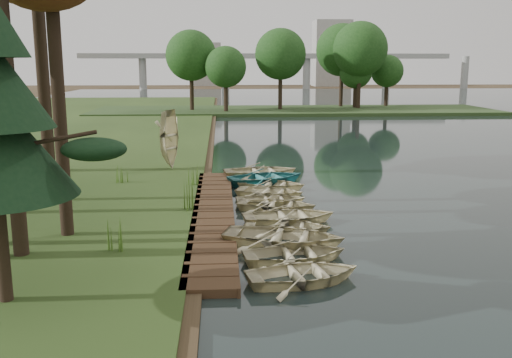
{
  "coord_description": "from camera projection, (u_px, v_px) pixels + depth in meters",
  "views": [
    {
      "loc": [
        -1.26,
        -21.74,
        5.94
      ],
      "look_at": [
        0.11,
        0.4,
        1.48
      ],
      "focal_mm": 40.0,
      "sensor_mm": 36.0,
      "label": 1
    }
  ],
  "objects": [
    {
      "name": "rowboat_6",
      "position": [
        271.0,
        198.0,
        24.26
      ],
      "size": [
        3.06,
        2.24,
        0.62
      ],
      "primitive_type": "imported",
      "rotation": [
        0.0,
        0.0,
        1.61
      ],
      "color": "beige",
      "rests_on": "water"
    },
    {
      "name": "far_trees",
      "position": [
        268.0,
        61.0,
        70.46
      ],
      "size": [
        45.6,
        5.6,
        8.8
      ],
      "color": "black",
      "rests_on": "peninsula"
    },
    {
      "name": "boardwalk",
      "position": [
        213.0,
        215.0,
        22.39
      ],
      "size": [
        1.6,
        16.0,
        0.3
      ],
      "primitive_type": "cube",
      "color": "#3A2616",
      "rests_on": "ground"
    },
    {
      "name": "peninsula",
      "position": [
        294.0,
        111.0,
        71.88
      ],
      "size": [
        50.0,
        14.0,
        0.45
      ],
      "primitive_type": "cube",
      "color": "#2A411D",
      "rests_on": "ground"
    },
    {
      "name": "building_a",
      "position": [
        332.0,
        53.0,
        159.55
      ],
      "size": [
        10.0,
        8.0,
        18.0
      ],
      "primitive_type": "cube",
      "color": "#A5A5A0",
      "rests_on": "ground"
    },
    {
      "name": "rowboat_7",
      "position": [
        269.0,
        190.0,
        25.76
      ],
      "size": [
        3.62,
        3.08,
        0.64
      ],
      "primitive_type": "imported",
      "rotation": [
        0.0,
        0.0,
        1.24
      ],
      "color": "beige",
      "rests_on": "water"
    },
    {
      "name": "rowboat_4",
      "position": [
        289.0,
        214.0,
        21.43
      ],
      "size": [
        3.8,
        2.93,
        0.73
      ],
      "primitive_type": "imported",
      "rotation": [
        0.0,
        0.0,
        1.7
      ],
      "color": "beige",
      "rests_on": "water"
    },
    {
      "name": "bridge",
      "position": [
        276.0,
        60.0,
        139.29
      ],
      "size": [
        95.9,
        4.0,
        8.6
      ],
      "color": "#A5A5A0",
      "rests_on": "ground"
    },
    {
      "name": "rowboat_10",
      "position": [
        261.0,
        170.0,
        30.25
      ],
      "size": [
        4.31,
        3.37,
        0.81
      ],
      "primitive_type": "imported",
      "rotation": [
        0.0,
        0.0,
        1.72
      ],
      "color": "beige",
      "rests_on": "water"
    },
    {
      "name": "reeds_3",
      "position": [
        193.0,
        176.0,
        27.2
      ],
      "size": [
        0.6,
        0.6,
        0.85
      ],
      "primitive_type": "cone",
      "color": "#3F661E",
      "rests_on": "bank"
    },
    {
      "name": "rowboat_2",
      "position": [
        284.0,
        235.0,
        18.69
      ],
      "size": [
        4.63,
        3.86,
        0.83
      ],
      "primitive_type": "imported",
      "rotation": [
        0.0,
        0.0,
        1.29
      ],
      "color": "beige",
      "rests_on": "water"
    },
    {
      "name": "reeds_0",
      "position": [
        116.0,
        233.0,
        17.56
      ],
      "size": [
        0.6,
        0.6,
        1.06
      ],
      "primitive_type": "cone",
      "color": "#3F661E",
      "rests_on": "bank"
    },
    {
      "name": "rowboat_5",
      "position": [
        277.0,
        203.0,
        23.28
      ],
      "size": [
        3.75,
        3.12,
        0.67
      ],
      "primitive_type": "imported",
      "rotation": [
        0.0,
        0.0,
        1.28
      ],
      "color": "beige",
      "rests_on": "water"
    },
    {
      "name": "reeds_1",
      "position": [
        188.0,
        196.0,
        22.43
      ],
      "size": [
        0.6,
        0.6,
        1.11
      ],
      "primitive_type": "cone",
      "color": "#3F661E",
      "rests_on": "bank"
    },
    {
      "name": "rowboat_1",
      "position": [
        295.0,
        251.0,
        17.26
      ],
      "size": [
        3.46,
        2.69,
        0.66
      ],
      "primitive_type": "imported",
      "rotation": [
        0.0,
        0.0,
        1.71
      ],
      "color": "beige",
      "rests_on": "water"
    },
    {
      "name": "building_b",
      "position": [
        207.0,
        64.0,
        162.91
      ],
      "size": [
        8.0,
        8.0,
        12.0
      ],
      "primitive_type": "cube",
      "color": "#A5A5A0",
      "rests_on": "ground"
    },
    {
      "name": "rowboat_8",
      "position": [
        272.0,
        183.0,
        27.31
      ],
      "size": [
        3.76,
        3.19,
        0.66
      ],
      "primitive_type": "imported",
      "rotation": [
        0.0,
        0.0,
        1.24
      ],
      "color": "beige",
      "rests_on": "water"
    },
    {
      "name": "rowboat_0",
      "position": [
        304.0,
        271.0,
        15.62
      ],
      "size": [
        3.6,
        2.88,
        0.66
      ],
      "primitive_type": "imported",
      "rotation": [
        0.0,
        0.0,
        1.77
      ],
      "color": "beige",
      "rests_on": "water"
    },
    {
      "name": "rowboat_9",
      "position": [
        267.0,
        176.0,
        28.56
      ],
      "size": [
        4.58,
        3.87,
        0.81
      ],
      "primitive_type": "imported",
      "rotation": [
        0.0,
        0.0,
        1.89
      ],
      "color": "teal",
      "rests_on": "water"
    },
    {
      "name": "stored_rowboat",
      "position": [
        171.0,
        163.0,
        31.38
      ],
      "size": [
        3.91,
        3.44,
        0.67
      ],
      "primitive_type": "imported",
      "rotation": [
        3.14,
        0.0,
        1.15
      ],
      "color": "beige",
      "rests_on": "bank"
    },
    {
      "name": "rowboat_3",
      "position": [
        287.0,
        225.0,
        20.16
      ],
      "size": [
        3.46,
        2.79,
        0.64
      ],
      "primitive_type": "imported",
      "rotation": [
        0.0,
        0.0,
        1.36
      ],
      "color": "beige",
      "rests_on": "water"
    },
    {
      "name": "ground",
      "position": [
        254.0,
        218.0,
        22.52
      ],
      "size": [
        300.0,
        300.0,
        0.0
      ],
      "primitive_type": "plane",
      "color": "#3D2F1D"
    },
    {
      "name": "reeds_2",
      "position": [
        122.0,
        173.0,
        27.78
      ],
      "size": [
        0.6,
        0.6,
        0.86
      ],
      "primitive_type": "cone",
      "color": "#3F661E",
      "rests_on": "bank"
    }
  ]
}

